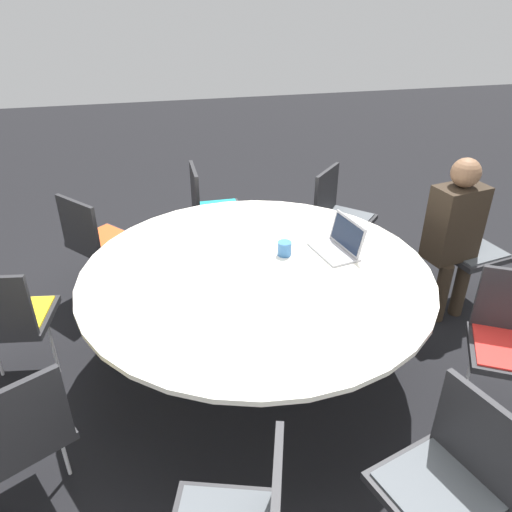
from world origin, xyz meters
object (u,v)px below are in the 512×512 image
Objects in this scene: chair_5 at (16,430)px; chair_4 at (8,315)px; chair_0 at (467,240)px; chair_1 at (339,211)px; chair_8 at (512,335)px; laptop at (339,244)px; coffee_cup at (285,248)px; chair_7 at (451,475)px; person_0 at (456,228)px; chair_2 at (211,205)px; chair_3 at (96,237)px.

chair_4 is at bearing 74.05° from chair_5.
chair_0 is at bearing 13.11° from chair_4.
chair_1 is 1.00× the size of chair_8.
laptop is 0.35m from coffee_cup.
chair_1 is 1.00× the size of chair_7.
person_0 is at bearing -72.11° from chair_8.
chair_5 and chair_7 have the same top height.
chair_8 is 2.35× the size of laptop.
chair_7 reaches higher than coffee_cup.
laptop is (-1.83, -0.88, 0.26)m from chair_5.
person_0 is 3.30× the size of laptop.
chair_2 is 1.00× the size of chair_4.
laptop is at bearing 3.23° from chair_0.
laptop is at bearing 24.97° from chair_2.
chair_3 is 0.71× the size of person_0.
chair_5 is (1.18, 2.25, 0.00)m from chair_2.
person_0 is 0.96m from laptop.
chair_3 is at bearing -24.73° from chair_0.
chair_0 is 2.10m from chair_2.
chair_7 is (-1.52, 2.46, 0.00)m from chair_3.
laptop reaches higher than chair_7.
coffee_cup is at bearing -1.33° from chair_0.
chair_1 is at bearing -68.15° from person_0.
chair_1 is at bearing 50.42° from chair_3.
chair_8 is 9.55× the size of coffee_cup.
chair_2 is at bearing -165.82° from laptop.
chair_5 is 1.00× the size of chair_8.
chair_2 is 1.92m from chair_4.
laptop reaches higher than chair_3.
chair_0 is at bearing -7.18° from chair_5.
chair_8 is 0.98m from person_0.
coffee_cup is at bearing -7.02° from chair_8.
chair_2 is at bearing -5.74° from chair_7.
chair_3 is (0.94, 0.41, 0.00)m from chair_2.
chair_4 is 1.00× the size of chair_7.
laptop is at bearing -16.57° from chair_8.
chair_2 is at bearing -65.42° from chair_1.
coffee_cup is at bearing 8.38° from chair_4.
chair_3 is 1.00× the size of chair_7.
chair_8 is (-0.36, 1.78, 0.00)m from chair_1.
laptop is (-1.59, 0.96, 0.26)m from chair_3.
chair_5 is (0.24, 1.84, 0.00)m from chair_3.
chair_8 is (-2.34, 1.73, 0.00)m from chair_3.
chair_3 is 1.00× the size of chair_8.
chair_3 is 1.86m from chair_5.
chair_2 is 1.00× the size of chair_3.
laptop is at bearing -3.01° from chair_5.
chair_1 is at bearing -49.57° from chair_8.
chair_8 reaches higher than coffee_cup.
chair_0 is 1.00× the size of chair_5.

